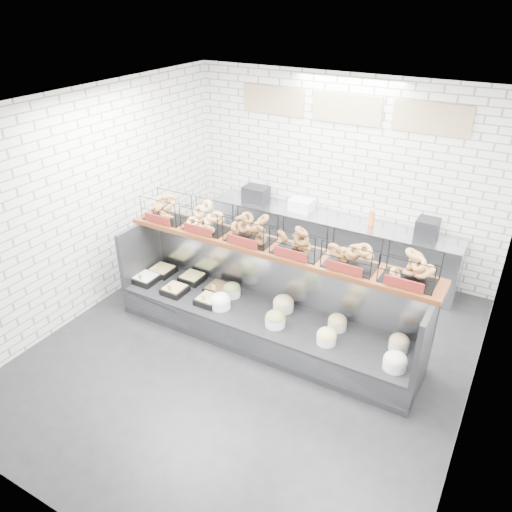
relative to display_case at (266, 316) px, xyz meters
The scene contains 5 objects.
ground 0.48m from the display_case, 89.18° to the right, with size 5.50×5.50×0.00m, color black.
room_shell 1.75m from the display_case, 88.91° to the left, with size 5.02×5.51×3.01m.
display_case is the anchor object (origin of this frame).
bagel_shelf 1.08m from the display_case, 87.74° to the left, with size 4.10×0.50×0.40m.
prep_counter 2.09m from the display_case, 89.97° to the left, with size 4.00×0.60×1.20m.
Camera 1 is at (2.50, -4.29, 4.07)m, focal length 35.00 mm.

